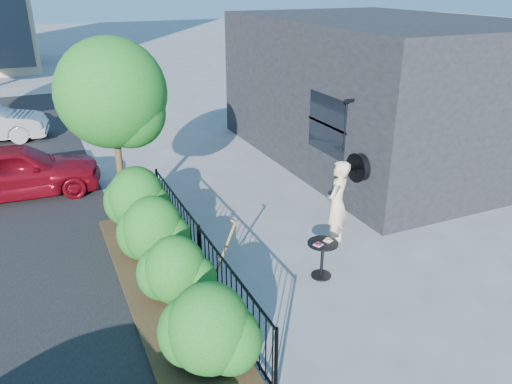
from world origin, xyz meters
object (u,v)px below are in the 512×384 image
patio_tree (116,100)px  car_red (16,171)px  woman (337,204)px  shovel (222,260)px  cafe_table (322,253)px

patio_tree → car_red: 4.04m
woman → shovel: bearing=-24.7°
cafe_table → woman: woman is taller
patio_tree → woman: bearing=-35.9°
shovel → woman: bearing=12.3°
patio_tree → woman: patio_tree is taller
patio_tree → cafe_table: patio_tree is taller
woman → cafe_table: bearing=9.7°
cafe_table → shovel: size_ratio=0.55×
woman → car_red: bearing=-79.6°
patio_tree → cafe_table: 5.04m
patio_tree → car_red: patio_tree is taller
cafe_table → woman: 1.33m
patio_tree → woman: size_ratio=2.20×
patio_tree → shovel: (0.98, -3.20, -2.17)m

